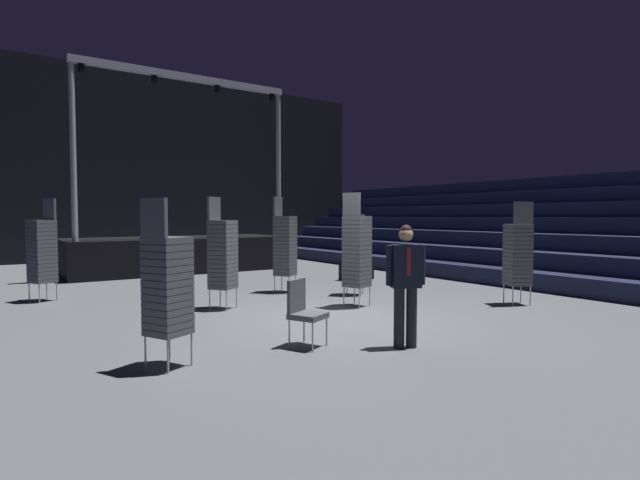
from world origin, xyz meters
The scene contains 14 objects.
ground_plane centered at (0.00, 0.00, -0.05)m, with size 22.00×30.00×0.10m, color #515459.
arena_end_wall centered at (0.00, 15.00, 4.00)m, with size 22.00×0.30×8.00m, color black.
bleacher_bank_right centered at (8.38, 1.00, 1.58)m, with size 5.25×24.00×3.15m.
stage_riser centered at (0.00, 9.31, 0.67)m, with size 6.98×2.89×6.25m.
man_with_tie centered at (-0.42, -2.00, 0.97)m, with size 0.55×0.38×1.72m.
chair_stack_front_left centered at (3.88, -0.85, 1.07)m, with size 0.59×0.59×2.14m.
chair_stack_front_right centered at (0.70, 3.31, 1.15)m, with size 0.61×0.61×2.31m.
chair_stack_mid_left centered at (-4.27, 5.14, 1.11)m, with size 0.59×0.59×2.22m.
chair_stack_mid_right centered at (-1.40, 2.13, 1.11)m, with size 0.61×0.61×2.22m.
chair_stack_mid_centre centered at (-3.44, -1.04, 1.03)m, with size 0.59×0.59×2.05m.
chair_stack_rear_left centered at (0.97, 0.85, 1.15)m, with size 0.55×0.55×2.31m.
chair_stack_rear_right centered at (1.82, 2.02, 0.94)m, with size 0.62×0.62×1.88m.
equipment_road_case centered at (3.56, 4.14, 0.29)m, with size 0.90×0.60×0.59m, color black.
loose_chair_near_man centered at (-1.56, -1.15, 0.53)m, with size 0.59×0.59×0.95m.
Camera 1 is at (-5.19, -6.92, 1.84)m, focal length 27.43 mm.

